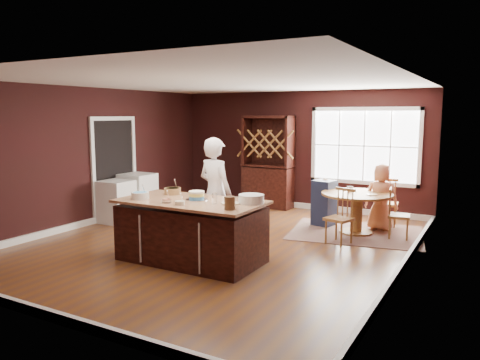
# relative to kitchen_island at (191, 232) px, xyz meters

# --- Properties ---
(room_shell) EXTENTS (7.00, 7.00, 7.00)m
(room_shell) POSITION_rel_kitchen_island_xyz_m (-0.12, 1.05, 0.91)
(room_shell) COLOR brown
(room_shell) RESTS_ON ground
(window) EXTENTS (2.36, 0.10, 1.66)m
(window) POSITION_rel_kitchen_island_xyz_m (1.38, 4.52, 1.06)
(window) COLOR white
(window) RESTS_ON room_shell
(doorway) EXTENTS (0.08, 1.26, 2.13)m
(doorway) POSITION_rel_kitchen_island_xyz_m (-3.09, 1.65, 0.59)
(doorway) COLOR white
(doorway) RESTS_ON room_shell
(kitchen_island) EXTENTS (2.16, 1.13, 0.92)m
(kitchen_island) POSITION_rel_kitchen_island_xyz_m (0.00, 0.00, 0.00)
(kitchen_island) COLOR black
(kitchen_island) RESTS_ON ground
(dining_table) EXTENTS (1.29, 1.29, 0.75)m
(dining_table) POSITION_rel_kitchen_island_xyz_m (1.70, 2.83, 0.10)
(dining_table) COLOR brown
(dining_table) RESTS_ON ground
(baker) EXTENTS (0.74, 0.57, 1.81)m
(baker) POSITION_rel_kitchen_island_xyz_m (-0.08, 0.81, 0.47)
(baker) COLOR white
(baker) RESTS_ON ground
(layer_cake) EXTENTS (0.33, 0.33, 0.13)m
(layer_cake) POSITION_rel_kitchen_island_xyz_m (0.06, 0.07, 0.55)
(layer_cake) COLOR white
(layer_cake) RESTS_ON kitchen_island
(bowl_blue) EXTENTS (0.26, 0.26, 0.10)m
(bowl_blue) POSITION_rel_kitchen_island_xyz_m (-0.74, -0.26, 0.53)
(bowl_blue) COLOR silver
(bowl_blue) RESTS_ON kitchen_island
(bowl_yellow) EXTENTS (0.27, 0.27, 0.10)m
(bowl_yellow) POSITION_rel_kitchen_island_xyz_m (-0.56, 0.30, 0.53)
(bowl_yellow) COLOR #AF8050
(bowl_yellow) RESTS_ON kitchen_island
(bowl_pink) EXTENTS (0.15, 0.15, 0.05)m
(bowl_pink) POSITION_rel_kitchen_island_xyz_m (-0.20, -0.32, 0.51)
(bowl_pink) COLOR silver
(bowl_pink) RESTS_ON kitchen_island
(bowl_olive) EXTENTS (0.14, 0.14, 0.05)m
(bowl_olive) POSITION_rel_kitchen_island_xyz_m (0.06, -0.35, 0.51)
(bowl_olive) COLOR #C8B594
(bowl_olive) RESTS_ON kitchen_island
(drinking_glass) EXTENTS (0.08, 0.08, 0.16)m
(drinking_glass) POSITION_rel_kitchen_island_xyz_m (0.46, -0.06, 0.56)
(drinking_glass) COLOR silver
(drinking_glass) RESTS_ON kitchen_island
(dinner_plate) EXTENTS (0.27, 0.27, 0.02)m
(dinner_plate) POSITION_rel_kitchen_island_xyz_m (0.65, 0.05, 0.49)
(dinner_plate) COLOR beige
(dinner_plate) RESTS_ON kitchen_island
(white_tub) EXTENTS (0.36, 0.36, 0.12)m
(white_tub) POSITION_rel_kitchen_island_xyz_m (0.88, 0.24, 0.54)
(white_tub) COLOR white
(white_tub) RESTS_ON kitchen_island
(stoneware_crock) EXTENTS (0.15, 0.15, 0.18)m
(stoneware_crock) POSITION_rel_kitchen_island_xyz_m (0.84, -0.29, 0.57)
(stoneware_crock) COLOR #4B3827
(stoneware_crock) RESTS_ON kitchen_island
(rug) EXTENTS (2.62, 2.19, 0.01)m
(rug) POSITION_rel_kitchen_island_xyz_m (1.70, 2.83, -0.43)
(rug) COLOR brown
(rug) RESTS_ON ground
(chair_east) EXTENTS (0.41, 0.43, 0.90)m
(chair_east) POSITION_rel_kitchen_island_xyz_m (2.46, 2.82, 0.01)
(chair_east) COLOR #916034
(chair_east) RESTS_ON ground
(chair_south) EXTENTS (0.49, 0.48, 0.95)m
(chair_south) POSITION_rel_kitchen_island_xyz_m (1.64, 1.97, 0.04)
(chair_south) COLOR brown
(chair_south) RESTS_ON ground
(chair_north) EXTENTS (0.47, 0.45, 0.98)m
(chair_north) POSITION_rel_kitchen_island_xyz_m (2.07, 3.67, 0.05)
(chair_north) COLOR olive
(chair_north) RESTS_ON ground
(seated_woman) EXTENTS (0.65, 0.45, 1.26)m
(seated_woman) POSITION_rel_kitchen_island_xyz_m (2.04, 3.27, 0.19)
(seated_woman) COLOR tan
(seated_woman) RESTS_ON ground
(high_chair) EXTENTS (0.45, 0.45, 0.94)m
(high_chair) POSITION_rel_kitchen_island_xyz_m (0.98, 3.13, 0.03)
(high_chair) COLOR black
(high_chair) RESTS_ON ground
(toddler) EXTENTS (0.18, 0.14, 0.26)m
(toddler) POSITION_rel_kitchen_island_xyz_m (0.95, 3.18, 0.37)
(toddler) COLOR #8CA5BF
(toddler) RESTS_ON high_chair
(table_plate) EXTENTS (0.20, 0.20, 0.01)m
(table_plate) POSITION_rel_kitchen_island_xyz_m (1.99, 2.76, 0.32)
(table_plate) COLOR beige
(table_plate) RESTS_ON dining_table
(table_cup) EXTENTS (0.12, 0.12, 0.09)m
(table_cup) POSITION_rel_kitchen_island_xyz_m (1.53, 2.96, 0.36)
(table_cup) COLOR white
(table_cup) RESTS_ON dining_table
(hutch) EXTENTS (1.17, 0.49, 2.15)m
(hutch) POSITION_rel_kitchen_island_xyz_m (-0.80, 4.27, 0.63)
(hutch) COLOR #371F11
(hutch) RESTS_ON ground
(washer) EXTENTS (0.59, 0.57, 0.86)m
(washer) POSITION_rel_kitchen_island_xyz_m (-2.76, 1.33, -0.01)
(washer) COLOR white
(washer) RESTS_ON ground
(dryer) EXTENTS (0.64, 0.62, 0.92)m
(dryer) POSITION_rel_kitchen_island_xyz_m (-2.76, 1.97, 0.02)
(dryer) COLOR white
(dryer) RESTS_ON ground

